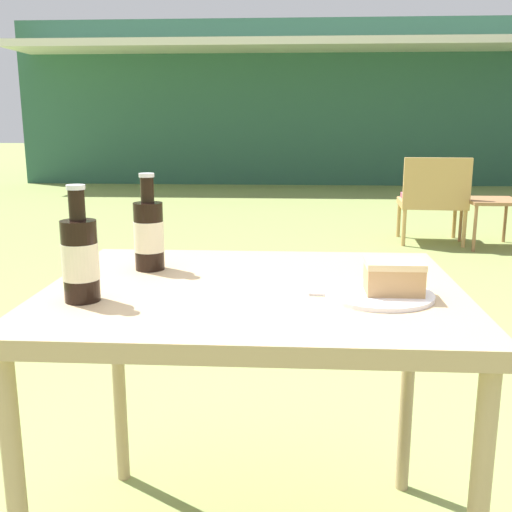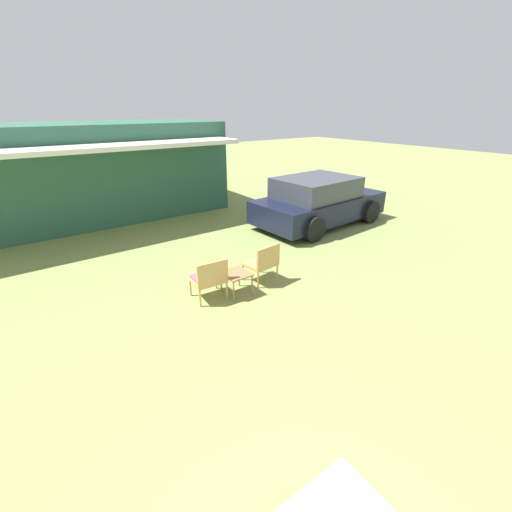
{
  "view_description": "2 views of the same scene",
  "coord_description": "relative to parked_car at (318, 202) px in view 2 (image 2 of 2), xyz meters",
  "views": [
    {
      "loc": [
        0.09,
        -1.37,
        1.14
      ],
      "look_at": [
        0.0,
        0.1,
        0.8
      ],
      "focal_mm": 42.0,
      "sensor_mm": 36.0,
      "label": 1
    },
    {
      "loc": [
        -1.16,
        -0.72,
        3.32
      ],
      "look_at": [
        2.07,
        3.77,
        0.9
      ],
      "focal_mm": 24.0,
      "sensor_mm": 36.0,
      "label": 2
    }
  ],
  "objects": [
    {
      "name": "cabin_building",
      "position": [
        -6.19,
        4.9,
        0.76
      ],
      "size": [
        9.88,
        4.66,
        2.87
      ],
      "color": "#2D5B47",
      "rests_on": "ground_plane"
    },
    {
      "name": "parked_car",
      "position": [
        0.0,
        0.0,
        0.0
      ],
      "size": [
        4.25,
        2.34,
        1.43
      ],
      "rotation": [
        0.0,
        0.0,
        0.06
      ],
      "color": "black",
      "rests_on": "ground_plane"
    },
    {
      "name": "wicker_chair_cushioned",
      "position": [
        -4.85,
        -2.06,
        -0.25
      ],
      "size": [
        0.63,
        0.55,
        0.82
      ],
      "rotation": [
        0.0,
        0.0,
        3.08
      ],
      "color": "tan",
      "rests_on": "ground_plane"
    },
    {
      "name": "wicker_chair_plain",
      "position": [
        -3.63,
        -2.08,
        -0.24
      ],
      "size": [
        0.65,
        0.58,
        0.82
      ],
      "rotation": [
        0.0,
        0.0,
        3.25
      ],
      "color": "tan",
      "rests_on": "ground_plane"
    },
    {
      "name": "garden_side_table",
      "position": [
        -4.35,
        -2.19,
        -0.31
      ],
      "size": [
        0.46,
        0.5,
        0.44
      ],
      "color": "#996B42",
      "rests_on": "ground_plane"
    }
  ]
}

